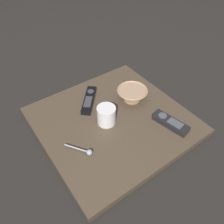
# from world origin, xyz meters

# --- Properties ---
(ground_plane) EXTENTS (6.00, 6.00, 0.00)m
(ground_plane) POSITION_xyz_m (0.00, 0.00, 0.00)
(ground_plane) COLOR black
(table) EXTENTS (0.59, 0.61, 0.03)m
(table) POSITION_xyz_m (0.00, 0.00, 0.02)
(table) COLOR #4C3D2D
(table) RESTS_ON ground
(cereal_bowl) EXTENTS (0.14, 0.14, 0.06)m
(cereal_bowl) POSITION_xyz_m (0.05, -0.15, 0.06)
(cereal_bowl) COLOR tan
(cereal_bowl) RESTS_ON table
(coffee_mug) EXTENTS (0.08, 0.08, 0.08)m
(coffee_mug) POSITION_xyz_m (-0.00, 0.03, 0.07)
(coffee_mug) COLOR white
(coffee_mug) RESTS_ON table
(teaspoon) EXTENTS (0.10, 0.07, 0.02)m
(teaspoon) POSITION_xyz_m (-0.09, 0.18, 0.04)
(teaspoon) COLOR #A3A5B2
(teaspoon) RESTS_ON table
(tv_remote_near) EXTENTS (0.16, 0.15, 0.02)m
(tv_remote_near) POSITION_xyz_m (0.15, 0.03, 0.04)
(tv_remote_near) COLOR black
(tv_remote_near) RESTS_ON table
(tv_remote_far) EXTENTS (0.16, 0.08, 0.03)m
(tv_remote_far) POSITION_xyz_m (-0.17, -0.17, 0.04)
(tv_remote_far) COLOR black
(tv_remote_far) RESTS_ON table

